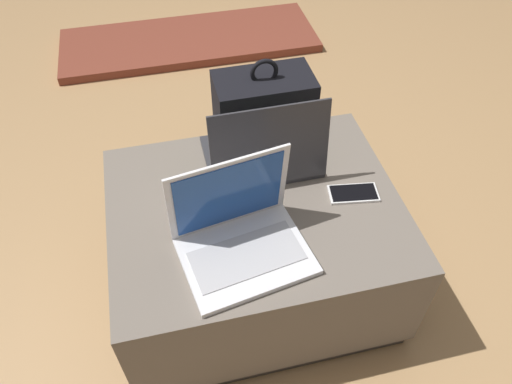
{
  "coord_description": "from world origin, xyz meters",
  "views": [
    {
      "loc": [
        -0.22,
        -0.93,
        1.48
      ],
      "look_at": [
        -0.0,
        -0.02,
        0.48
      ],
      "focal_mm": 35.0,
      "sensor_mm": 36.0,
      "label": 1
    }
  ],
  "objects_px": {
    "cell_phone": "(353,193)",
    "laptop_far": "(263,153)",
    "backpack": "(262,133)",
    "laptop_near": "(240,235)"
  },
  "relations": [
    {
      "from": "laptop_near",
      "to": "laptop_far",
      "type": "distance_m",
      "value": 0.32
    },
    {
      "from": "laptop_near",
      "to": "backpack",
      "type": "distance_m",
      "value": 0.7
    },
    {
      "from": "laptop_far",
      "to": "cell_phone",
      "type": "height_order",
      "value": "laptop_far"
    },
    {
      "from": "laptop_far",
      "to": "backpack",
      "type": "distance_m",
      "value": 0.42
    },
    {
      "from": "cell_phone",
      "to": "laptop_far",
      "type": "bearing_deg",
      "value": -119.02
    },
    {
      "from": "laptop_near",
      "to": "cell_phone",
      "type": "bearing_deg",
      "value": 7.46
    },
    {
      "from": "laptop_far",
      "to": "cell_phone",
      "type": "bearing_deg",
      "value": 142.21
    },
    {
      "from": "laptop_near",
      "to": "backpack",
      "type": "bearing_deg",
      "value": 61.34
    },
    {
      "from": "cell_phone",
      "to": "backpack",
      "type": "bearing_deg",
      "value": -155.98
    },
    {
      "from": "laptop_near",
      "to": "backpack",
      "type": "relative_size",
      "value": 0.64
    }
  ]
}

